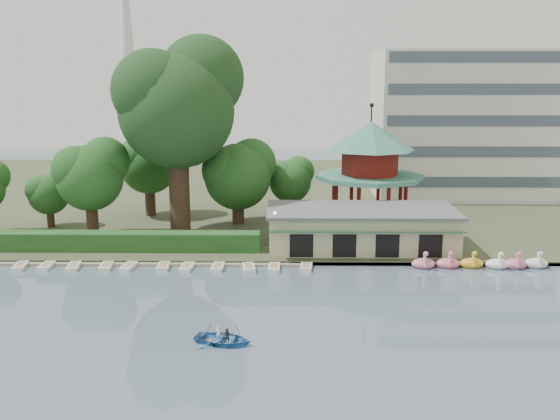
{
  "coord_description": "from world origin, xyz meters",
  "views": [
    {
      "loc": [
        2.7,
        -38.03,
        17.14
      ],
      "look_at": [
        2.0,
        18.0,
        5.0
      ],
      "focal_mm": 40.0,
      "sensor_mm": 36.0,
      "label": 1
    }
  ],
  "objects_px": {
    "boathouse": "(361,228)",
    "rowboat_with_passengers": "(223,336)",
    "pavilion": "(370,163)",
    "dock": "(129,263)",
    "big_tree": "(178,100)"
  },
  "relations": [
    {
      "from": "boathouse",
      "to": "rowboat_with_passengers",
      "type": "distance_m",
      "value": 25.0
    },
    {
      "from": "rowboat_with_passengers",
      "to": "big_tree",
      "type": "bearing_deg",
      "value": 104.52
    },
    {
      "from": "pavilion",
      "to": "rowboat_with_passengers",
      "type": "relative_size",
      "value": 2.22
    },
    {
      "from": "dock",
      "to": "big_tree",
      "type": "relative_size",
      "value": 1.62
    },
    {
      "from": "dock",
      "to": "boathouse",
      "type": "distance_m",
      "value": 22.62
    },
    {
      "from": "rowboat_with_passengers",
      "to": "dock",
      "type": "bearing_deg",
      "value": 121.2
    },
    {
      "from": "dock",
      "to": "pavilion",
      "type": "bearing_deg",
      "value": 31.66
    },
    {
      "from": "dock",
      "to": "pavilion",
      "type": "distance_m",
      "value": 29.14
    },
    {
      "from": "boathouse",
      "to": "pavilion",
      "type": "distance_m",
      "value": 11.43
    },
    {
      "from": "dock",
      "to": "rowboat_with_passengers",
      "type": "bearing_deg",
      "value": -58.8
    },
    {
      "from": "pavilion",
      "to": "big_tree",
      "type": "xyz_separation_m",
      "value": [
        -20.83,
        -3.8,
        7.08
      ]
    },
    {
      "from": "big_tree",
      "to": "rowboat_with_passengers",
      "type": "bearing_deg",
      "value": -75.48
    },
    {
      "from": "dock",
      "to": "rowboat_with_passengers",
      "type": "height_order",
      "value": "rowboat_with_passengers"
    },
    {
      "from": "pavilion",
      "to": "dock",
      "type": "bearing_deg",
      "value": -148.34
    },
    {
      "from": "boathouse",
      "to": "pavilion",
      "type": "height_order",
      "value": "pavilion"
    }
  ]
}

